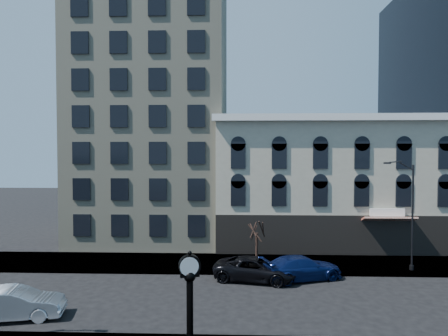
{
  "coord_description": "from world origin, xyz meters",
  "views": [
    {
      "loc": [
        3.03,
        -24.26,
        8.99
      ],
      "look_at": [
        2.0,
        4.0,
        8.0
      ],
      "focal_mm": 32.0,
      "sensor_mm": 36.0,
      "label": 1
    }
  ],
  "objects": [
    {
      "name": "ground",
      "position": [
        0.0,
        0.0,
        0.0
      ],
      "size": [
        160.0,
        160.0,
        0.0
      ],
      "primitive_type": "plane",
      "color": "black",
      "rests_on": "ground"
    },
    {
      "name": "sidewalk_far",
      "position": [
        0.0,
        8.0,
        0.06
      ],
      "size": [
        160.0,
        6.0,
        0.12
      ],
      "primitive_type": "cube",
      "color": "gray",
      "rests_on": "ground"
    },
    {
      "name": "cream_tower",
      "position": [
        -6.11,
        18.88,
        19.32
      ],
      "size": [
        15.9,
        15.4,
        42.5
      ],
      "color": "#B8B194",
      "rests_on": "ground"
    },
    {
      "name": "victorian_row",
      "position": [
        12.0,
        15.89,
        6.0
      ],
      "size": [
        22.6,
        11.19,
        12.5
      ],
      "color": "#BAB299",
      "rests_on": "ground"
    },
    {
      "name": "street_clock",
      "position": [
        0.88,
        -6.89,
        2.2
      ],
      "size": [
        1.04,
        1.04,
        4.6
      ],
      "rotation": [
        0.0,
        0.0,
        0.27
      ],
      "color": "black",
      "rests_on": "sidewalk_near"
    },
    {
      "name": "street_lamp_far",
      "position": [
        15.67,
        6.51,
        6.54
      ],
      "size": [
        2.2,
        0.43,
        8.51
      ],
      "rotation": [
        0.0,
        0.0,
        3.06
      ],
      "color": "black",
      "rests_on": "sidewalk_far"
    },
    {
      "name": "bare_tree_far",
      "position": [
        4.5,
        7.5,
        3.22
      ],
      "size": [
        2.4,
        2.4,
        4.12
      ],
      "color": "#2F1E17",
      "rests_on": "sidewalk_far"
    },
    {
      "name": "car_near_b",
      "position": [
        -9.16,
        -3.3,
        0.85
      ],
      "size": [
        5.44,
        2.85,
        1.71
      ],
      "primitive_type": "imported",
      "rotation": [
        0.0,
        0.0,
        1.78
      ],
      "color": "silver",
      "rests_on": "ground"
    },
    {
      "name": "car_far_a",
      "position": [
        4.23,
        3.87,
        0.82
      ],
      "size": [
        6.31,
        3.87,
        1.63
      ],
      "primitive_type": "imported",
      "rotation": [
        0.0,
        0.0,
        1.36
      ],
      "color": "black",
      "rests_on": "ground"
    },
    {
      "name": "car_far_b",
      "position": [
        7.57,
        4.17,
        0.85
      ],
      "size": [
        6.35,
        4.27,
        1.71
      ],
      "primitive_type": "imported",
      "rotation": [
        0.0,
        0.0,
        1.92
      ],
      "color": "#0C194C",
      "rests_on": "ground"
    }
  ]
}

